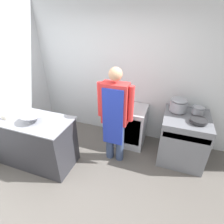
{
  "coord_description": "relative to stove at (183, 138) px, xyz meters",
  "views": [
    {
      "loc": [
        1.02,
        -1.4,
        2.38
      ],
      "look_at": [
        0.16,
        1.02,
        0.95
      ],
      "focal_mm": 28.0,
      "sensor_mm": 36.0,
      "label": 1
    }
  ],
  "objects": [
    {
      "name": "person_cook",
      "position": [
        -1.15,
        -0.44,
        0.54
      ],
      "size": [
        0.61,
        0.24,
        1.73
      ],
      "color": "#38476B",
      "rests_on": "ground_plane"
    },
    {
      "name": "plastic_tub",
      "position": [
        -2.79,
        -1.08,
        0.5
      ],
      "size": [
        0.1,
        0.1,
        0.08
      ],
      "color": "silver",
      "rests_on": "prep_counter"
    },
    {
      "name": "prep_counter",
      "position": [
        -2.43,
        -0.97,
        0.01
      ],
      "size": [
        1.39,
        0.65,
        0.9
      ],
      "color": "#2D2D33",
      "rests_on": "ground_plane"
    },
    {
      "name": "stove",
      "position": [
        0.0,
        0.0,
        0.0
      ],
      "size": [
        0.76,
        0.8,
        0.9
      ],
      "color": "slate",
      "rests_on": "ground_plane"
    },
    {
      "name": "wall_left",
      "position": [
        -3.21,
        -0.4,
        0.91
      ],
      "size": [
        0.05,
        8.0,
        2.7
      ],
      "color": "silver",
      "rests_on": "ground_plane"
    },
    {
      "name": "wall_back",
      "position": [
        -1.37,
        0.48,
        0.91
      ],
      "size": [
        8.0,
        0.05,
        2.7
      ],
      "color": "silver",
      "rests_on": "ground_plane"
    },
    {
      "name": "sauce_pot",
      "position": [
        0.15,
        0.14,
        0.53
      ],
      "size": [
        0.19,
        0.19,
        0.14
      ],
      "color": "gray",
      "rests_on": "stove"
    },
    {
      "name": "mixing_bowl",
      "position": [
        -2.31,
        -1.02,
        0.53
      ],
      "size": [
        0.34,
        0.34,
        0.13
      ],
      "color": "gray",
      "rests_on": "prep_counter"
    },
    {
      "name": "ground_plane",
      "position": [
        -1.37,
        -1.4,
        -0.44
      ],
      "size": [
        14.0,
        14.0,
        0.0
      ],
      "primitive_type": "plane",
      "color": "#5B5651"
    },
    {
      "name": "fridge_unit",
      "position": [
        -1.02,
        0.13,
        -0.04
      ],
      "size": [
        0.63,
        0.59,
        0.81
      ],
      "color": "silver",
      "rests_on": "ground_plane"
    },
    {
      "name": "saute_pan",
      "position": [
        0.15,
        -0.14,
        0.48
      ],
      "size": [
        0.26,
        0.26,
        0.05
      ],
      "color": "#262628",
      "rests_on": "stove"
    },
    {
      "name": "stock_pot",
      "position": [
        -0.17,
        0.14,
        0.58
      ],
      "size": [
        0.29,
        0.29,
        0.23
      ],
      "color": "gray",
      "rests_on": "stove"
    }
  ]
}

